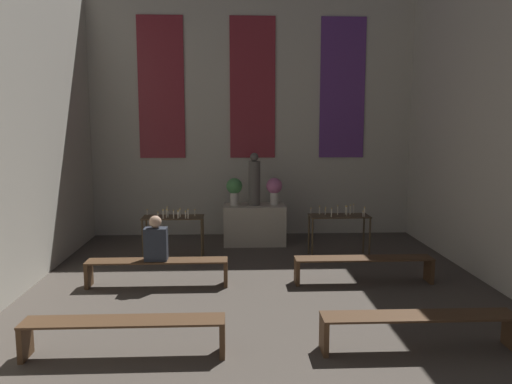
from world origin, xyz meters
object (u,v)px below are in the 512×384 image
at_px(pew_second_left, 124,329).
at_px(person_seated, 156,241).
at_px(pew_second_right, 419,323).
at_px(pew_back_left, 157,266).
at_px(statue, 254,181).
at_px(pew_back_right, 364,264).
at_px(candle_rack_right, 339,221).
at_px(flower_vase_right, 274,188).
at_px(flower_vase_left, 234,188).
at_px(altar, 254,224).
at_px(candle_rack_left, 173,222).

bearing_deg(pew_second_left, person_seated, 90.32).
bearing_deg(pew_second_right, pew_back_left, 143.74).
height_order(statue, pew_back_right, statue).
height_order(pew_second_right, person_seated, person_seated).
xyz_separation_m(candle_rack_right, pew_back_right, (0.07, -1.64, -0.40)).
height_order(flower_vase_right, candle_rack_right, flower_vase_right).
height_order(pew_second_left, pew_back_right, same).
bearing_deg(statue, candle_rack_right, -35.02).
relative_size(flower_vase_left, pew_second_right, 0.26).
bearing_deg(pew_back_left, statue, 58.80).
height_order(pew_second_left, pew_second_right, same).
xyz_separation_m(altar, flower_vase_left, (-0.43, -0.00, 0.79)).
bearing_deg(pew_back_left, pew_back_right, 0.00).
relative_size(flower_vase_left, candle_rack_left, 0.50).
bearing_deg(candle_rack_left, pew_back_right, -26.41).
xyz_separation_m(altar, candle_rack_left, (-1.61, -1.14, 0.29)).
distance_m(altar, statue, 0.95).
bearing_deg(statue, pew_back_left, -121.20).
bearing_deg(pew_back_left, candle_rack_left, 87.59).
relative_size(candle_rack_left, pew_back_left, 0.52).
xyz_separation_m(statue, pew_back_left, (-1.68, -2.77, -1.05)).
bearing_deg(altar, candle_rack_left, -144.74).
distance_m(pew_second_left, pew_second_right, 3.35).
bearing_deg(pew_second_right, altar, 107.78).
bearing_deg(pew_back_left, flower_vase_right, 52.73).
relative_size(statue, flower_vase_left, 1.92).
bearing_deg(candle_rack_left, person_seated, -92.90).
relative_size(altar, statue, 1.17).
distance_m(candle_rack_right, pew_second_left, 5.27).
height_order(flower_vase_right, pew_second_right, flower_vase_right).
distance_m(flower_vase_left, candle_rack_left, 1.71).
relative_size(flower_vase_right, pew_back_right, 0.26).
relative_size(flower_vase_left, person_seated, 0.81).
bearing_deg(person_seated, statue, 58.59).
distance_m(pew_second_left, pew_back_left, 2.46).
xyz_separation_m(candle_rack_right, pew_back_left, (-3.29, -1.64, -0.40)).
distance_m(statue, candle_rack_left, 2.08).
bearing_deg(flower_vase_left, altar, 0.00).
relative_size(flower_vase_left, flower_vase_right, 1.00).
distance_m(pew_back_left, pew_back_right, 3.35).
distance_m(pew_second_right, pew_back_right, 2.46).
height_order(flower_vase_right, pew_back_left, flower_vase_right).
distance_m(flower_vase_right, candle_rack_right, 1.71).
bearing_deg(pew_back_left, candle_rack_right, 26.50).
bearing_deg(person_seated, candle_rack_left, 87.10).
relative_size(altar, flower_vase_right, 2.26).
height_order(statue, candle_rack_right, statue).
distance_m(statue, candle_rack_right, 2.07).
distance_m(statue, flower_vase_right, 0.46).
relative_size(flower_vase_left, pew_second_left, 0.26).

